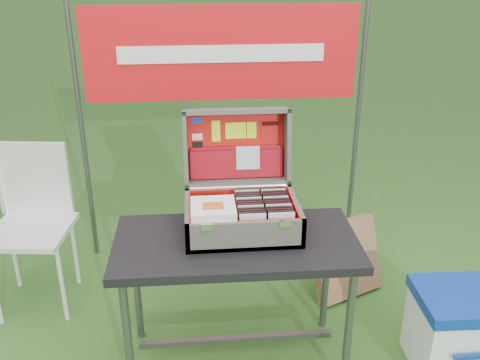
{
  "coord_description": "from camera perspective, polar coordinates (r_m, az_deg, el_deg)",
  "views": [
    {
      "loc": [
        -0.18,
        -2.04,
        1.88
      ],
      "look_at": [
        0.02,
        0.1,
        0.93
      ],
      "focal_mm": 40.0,
      "sensor_mm": 36.0,
      "label": 1
    }
  ],
  "objects": [
    {
      "name": "banner",
      "position": [
        3.19,
        -1.96,
        13.34
      ],
      "size": [
        1.6,
        0.02,
        0.55
      ],
      "primitive_type": "cube",
      "color": "red",
      "rests_on": "banner_post_left"
    },
    {
      "name": "cd_left_8",
      "position": [
        2.44,
        0.93,
        -3.27
      ],
      "size": [
        0.11,
        0.01,
        0.13
      ],
      "primitive_type": "cube",
      "color": "silver",
      "rests_on": "suitcase_liner_floor"
    },
    {
      "name": "cd_right_9",
      "position": [
        2.47,
        3.74,
        -2.93
      ],
      "size": [
        0.11,
        0.01,
        0.13
      ],
      "primitive_type": "cube",
      "color": "black",
      "rests_on": "suitcase_liner_floor"
    },
    {
      "name": "cd_right_13",
      "position": [
        2.54,
        3.47,
        -2.11
      ],
      "size": [
        0.11,
        0.01,
        0.13
      ],
      "primitive_type": "cube",
      "color": "black",
      "rests_on": "suitcase_liner_floor"
    },
    {
      "name": "cd_right_2",
      "position": [
        2.35,
        4.26,
        -4.47
      ],
      "size": [
        0.11,
        0.01,
        0.13
      ],
      "primitive_type": "cube",
      "color": "black",
      "rests_on": "suitcase_liner_floor"
    },
    {
      "name": "cd_right_12",
      "position": [
        2.52,
        3.53,
        -2.31
      ],
      "size": [
        0.11,
        0.01,
        0.13
      ],
      "primitive_type": "cube",
      "color": "silver",
      "rests_on": "suitcase_liner_floor"
    },
    {
      "name": "suitcase_liner_wall_right",
      "position": [
        2.45,
        5.68,
        -3.56
      ],
      "size": [
        0.01,
        0.33,
        0.12
      ],
      "primitive_type": "cube",
      "color": "red",
      "rests_on": "suitcase_base_bottom"
    },
    {
      "name": "suitcase_pocket_cd",
      "position": [
        2.61,
        0.85,
        2.39
      ],
      "size": [
        0.11,
        0.03,
        0.11
      ],
      "primitive_type": "cube",
      "rotation": [
        -1.75,
        0.0,
        0.0
      ],
      "color": "silver",
      "rests_on": "suitcase_lid_pocket"
    },
    {
      "name": "lid_sticker_cc_a",
      "position": [
        2.6,
        -4.64,
        6.35
      ],
      "size": [
        0.05,
        0.01,
        0.03
      ],
      "primitive_type": "cube",
      "rotation": [
        -1.75,
        0.0,
        0.0
      ],
      "color": "#1933B2",
      "rests_on": "suitcase_lid_liner"
    },
    {
      "name": "suitcase_lid_back",
      "position": [
        2.64,
        -0.47,
        3.78
      ],
      "size": [
        0.51,
        0.09,
        0.36
      ],
      "primitive_type": "cube",
      "rotation": [
        -1.75,
        0.0,
        0.0
      ],
      "color": "#5C574D",
      "rests_on": "suitcase_base_wall_back"
    },
    {
      "name": "cd_left_3",
      "position": [
        2.35,
        1.19,
        -4.38
      ],
      "size": [
        0.11,
        0.01,
        0.13
      ],
      "primitive_type": "cube",
      "color": "black",
      "rests_on": "suitcase_liner_floor"
    },
    {
      "name": "songbook_3",
      "position": [
        2.32,
        -2.88,
        -3.06
      ],
      "size": [
        0.19,
        0.19,
        0.0
      ],
      "primitive_type": "cube",
      "color": "white",
      "rests_on": "suitcase_base_wall_front"
    },
    {
      "name": "cd_left_12",
      "position": [
        2.51,
        0.74,
        -2.43
      ],
      "size": [
        0.11,
        0.01,
        0.13
      ],
      "primitive_type": "cube",
      "color": "silver",
      "rests_on": "suitcase_liner_floor"
    },
    {
      "name": "cooler_lid",
      "position": [
        2.73,
        23.31,
        -11.56
      ],
      "size": [
        0.49,
        0.38,
        0.06
      ],
      "primitive_type": "cube",
      "rotation": [
        0.0,
        0.0,
        -0.04
      ],
      "color": "navy",
      "rests_on": "cooler_body"
    },
    {
      "name": "suitcase_hinge",
      "position": [
        2.56,
        -0.16,
        -0.75
      ],
      "size": [
        0.46,
        0.02,
        0.02
      ],
      "primitive_type": "cylinder",
      "rotation": [
        0.0,
        1.57,
        0.0
      ],
      "color": "silver",
      "rests_on": "suitcase_base_wall_back"
    },
    {
      "name": "songbook_0",
      "position": [
        2.32,
        -2.88,
        -3.39
      ],
      "size": [
        0.19,
        0.19,
        0.0
      ],
      "primitive_type": "cube",
      "color": "white",
      "rests_on": "suitcase_base_wall_front"
    },
    {
      "name": "cooler",
      "position": [
        2.83,
        22.71,
        -14.56
      ],
      "size": [
        0.49,
        0.38,
        0.42
      ],
      "primitive_type": null,
      "rotation": [
        0.0,
        0.0,
        -0.04
      ],
      "color": "white",
      "rests_on": "ground"
    },
    {
      "name": "banner_post_right",
      "position": [
        3.46,
        12.4,
        5.96
      ],
      "size": [
        0.03,
        0.03,
        1.7
      ],
      "primitive_type": "cylinder",
      "color": "#59595B",
      "rests_on": "ground"
    },
    {
      "name": "cd_right_1",
      "position": [
        2.33,
        4.34,
        -4.71
      ],
      "size": [
        0.11,
        0.01,
        0.13
      ],
      "primitive_type": "cube",
      "color": "black",
      "rests_on": "suitcase_liner_floor"
    },
    {
      "name": "cd_left_5",
      "position": [
        2.38,
        1.09,
        -3.93
      ],
      "size": [
        0.11,
        0.01,
        0.13
      ],
      "primitive_type": "cube",
      "color": "black",
      "rests_on": "suitcase_liner_floor"
    },
    {
      "name": "songbook_graphic",
      "position": [
        2.3,
        -2.88,
        -2.75
      ],
      "size": [
        0.09,
        0.07,
        0.0
      ],
      "primitive_type": "cube",
      "color": "#D85919",
      "rests_on": "songbook_6"
    },
    {
      "name": "suitcase_lid_rim_right",
      "position": [
        2.62,
        5.04,
        3.72
      ],
      "size": [
        0.02,
        0.2,
        0.39
      ],
      "primitive_type": "cube",
      "rotation": [
        -1.75,
        0.0,
        0.0
      ],
      "color": "#5C574D",
      "rests_on": "suitcase_lid_back"
    },
    {
      "name": "cd_left_11",
      "position": [
        2.49,
        0.78,
        -2.64
      ],
      "size": [
        0.11,
        0.01,
        0.13
      ],
      "primitive_type": "cube",
      "color": "black",
      "rests_on": "suitcase_liner_floor"
    },
    {
      "name": "chair_backrest",
      "position": [
        3.19,
        -21.21,
        0.11
      ],
      "size": [
        0.41,
        0.08,
        0.43
      ],
      "primitive_type": "cube",
      "rotation": [
        0.0,
        0.0,
        -0.12
      ],
      "color": "silver",
      "rests_on": "chair_seat"
    },
    {
      "name": "cd_left_10",
      "position": [
        2.47,
        0.83,
        -2.84
      ],
      "size": [
        0.11,
        0.01,
        0.13
      ],
      "primitive_type": "cube",
      "color": "black",
      "rests_on": "suitcase_liner_floor"
    },
    {
      "name": "cd_right_10",
      "position": [
        2.49,
        3.67,
        -2.72
      ],
      "size": [
        0.11,
        0.01,
        0.13
      ],
      "primitive_type": "cube",
      "color": "black",
      "rests_on": "suitcase_liner_floor"
    },
    {
      "name": "cd_right_5",
      "position": [
        2.4,
        4.03,
        -3.79
      ],
      "size": [
        0.11,
        0.01,
        0.13
      ],
      "primitive_type": "cube",
      "color": "black",
      "rests_on": "suitcase_liner_floor"
    },
    {
      "name": "cd_right_4",
      "position": [
        2.38,
        4.11,
        -4.01
      ],
      "size": [
        0.11,
        0.01,
        0.13
      ],
      "primitive_type": "cube",
      "color": "silver",
      "rests_on": "suitcase_liner_floor"
    },
    {
      "name": "table_brace",
      "position": [
        2.71,
        -0.39,
        -16.61
      ],
      "size": [
        0.94,
        0.03,
        0.03
      ],
      "primitive_type": "cube",
      "color": "#59595B",
      "rests_on": "ground"
    },
    {
      "name": "chair_leg_bl",
      "position": [
        3.42,
        -22.99,
        -7.15
      ],
      "size": [
        0.02,
        0.02,
        0.46
      ],
      "primitive_type": "cylinder",
      "color": "silver",
      "rests_on": "ground"
    },
    {
      "name": "songbook_6",
      "position": [
        2.31,
        -2.89,
        -2.73
      ],
      "size": [
        0.19,
        0.19,
        0.0
      ],
      "primitive_type": "cube",
      "color": "white",
      "rests_on": "suitcase_base_wall_front"
    },
    {
      "name": "suitcase_latch_left",
      "position": [
        2.23,
        -3.56,
        -5.05
      ],
      "size": [
        0.05,
        0.01,
        0.03
      ],
      "primitive_type": "cube",
      "color": "silver",
      "rests_on": "suitcase_base_wall_front"
    },
    {
      "name": "chair",
      "position": [
        3.12,
        -21.45,
        -5.29
      ],
      "size": [
        0.46,
        0.5,
        0.9
      ],
      "primitive_type": null,
      "rotation": [
        0.0,
        0.0,
        -0.12
      ],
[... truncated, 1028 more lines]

